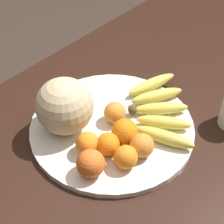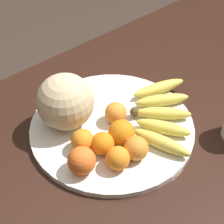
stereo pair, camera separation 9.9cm
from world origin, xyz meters
The scene contains 11 objects.
kitchen_table centered at (0.00, 0.00, 0.68)m, with size 1.67×0.90×0.78m.
fruit_bowl centered at (0.08, -0.06, 0.79)m, with size 0.45×0.45×0.02m.
melon centered at (0.16, -0.15, 0.87)m, with size 0.15×0.15×0.15m.
banana_bunch centered at (-0.05, 0.01, 0.81)m, with size 0.28×0.28×0.04m.
orange_front_left centered at (0.23, 0.01, 0.83)m, with size 0.07×0.07×0.07m.
orange_front_right centered at (0.10, 0.01, 0.83)m, with size 0.07×0.07×0.07m.
orange_mid_center centered at (0.06, -0.06, 0.82)m, with size 0.06×0.06×0.06m.
orange_back_left centered at (0.15, 0.00, 0.82)m, with size 0.06×0.06×0.06m.
orange_back_right centered at (0.10, 0.07, 0.82)m, with size 0.06×0.06×0.06m.
orange_top_small centered at (0.19, -0.04, 0.82)m, with size 0.06×0.06×0.06m.
orange_side_extra centered at (0.16, 0.06, 0.82)m, with size 0.06×0.06×0.06m.
Camera 1 is at (0.61, 0.42, 1.53)m, focal length 60.00 mm.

